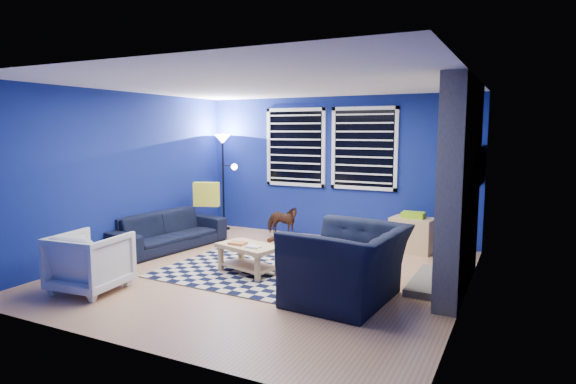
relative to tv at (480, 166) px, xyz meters
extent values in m
plane|color=tan|center=(-2.45, -2.00, -1.40)|extent=(5.00, 5.00, 0.00)
plane|color=white|center=(-2.45, -2.00, 1.10)|extent=(5.00, 5.00, 0.00)
plane|color=navy|center=(-2.45, 0.50, -0.15)|extent=(5.00, 0.00, 5.00)
plane|color=navy|center=(-4.95, -2.00, -0.15)|extent=(0.00, 5.00, 5.00)
plane|color=navy|center=(0.05, -2.00, -0.15)|extent=(0.00, 5.00, 5.00)
cube|color=gray|center=(-0.08, -1.50, -0.15)|extent=(0.26, 2.00, 2.50)
cube|color=black|center=(-0.22, -1.50, -1.05)|extent=(0.04, 0.70, 0.60)
cube|color=gray|center=(-0.35, -1.50, -1.36)|extent=(0.50, 1.20, 0.08)
cube|color=black|center=(-3.20, 0.48, 0.20)|extent=(1.05, 0.02, 1.30)
cube|color=white|center=(-3.20, 0.47, 0.88)|extent=(1.17, 0.05, 0.06)
cube|color=white|center=(-3.20, 0.47, -0.48)|extent=(1.17, 0.05, 0.06)
cube|color=black|center=(-1.90, 0.48, 0.20)|extent=(1.05, 0.02, 1.30)
cube|color=white|center=(-1.90, 0.47, 0.88)|extent=(1.17, 0.05, 0.06)
cube|color=white|center=(-1.90, 0.47, -0.48)|extent=(1.17, 0.05, 0.06)
cube|color=black|center=(0.00, 0.00, 0.00)|extent=(0.06, 1.00, 0.58)
cube|color=black|center=(-0.03, 0.00, 0.00)|extent=(0.01, 0.92, 0.50)
cube|color=black|center=(-2.57, -1.96, -1.39)|extent=(2.58, 2.10, 0.02)
imported|color=black|center=(-4.55, -1.52, -1.11)|extent=(2.09, 1.08, 0.58)
imported|color=black|center=(-1.12, -2.53, -0.98)|extent=(1.39, 1.24, 0.84)
imported|color=gray|center=(-3.98, -3.56, -1.05)|extent=(0.83, 0.85, 0.71)
imported|color=#4A2F17|center=(-3.18, -0.12, -1.07)|extent=(0.30, 0.63, 0.53)
cube|color=tan|center=(-2.65, -2.13, -1.03)|extent=(0.93, 0.68, 0.06)
cube|color=tan|center=(-2.65, -2.13, -1.29)|extent=(0.84, 0.59, 0.03)
cube|color=#AB6131|center=(-2.79, -2.18, -0.99)|extent=(0.25, 0.21, 0.03)
cube|color=silver|center=(-2.51, -2.24, -0.99)|extent=(0.21, 0.17, 0.03)
cube|color=tan|center=(-3.00, -2.32, -1.22)|extent=(0.07, 0.07, 0.33)
cube|color=tan|center=(-2.29, -2.32, -1.22)|extent=(0.07, 0.07, 0.33)
cube|color=tan|center=(-3.00, -1.94, -1.22)|extent=(0.07, 0.07, 0.33)
cube|color=tan|center=(-2.29, -1.94, -1.22)|extent=(0.07, 0.07, 0.33)
cube|color=tan|center=(-0.94, 0.05, -1.13)|extent=(0.71, 0.52, 0.54)
cube|color=black|center=(-0.94, 0.05, -1.13)|extent=(0.61, 0.47, 0.43)
cube|color=#91D018|center=(-0.94, 0.05, -0.81)|extent=(0.37, 0.31, 0.09)
cylinder|color=black|center=(-4.60, 0.18, -1.39)|extent=(0.23, 0.23, 0.03)
cylinder|color=black|center=(-4.60, 0.18, -0.54)|extent=(0.03, 0.03, 1.71)
cone|color=white|center=(-4.60, 0.18, 0.35)|extent=(0.31, 0.31, 0.17)
sphere|color=white|center=(-4.31, 0.13, -0.17)|extent=(0.12, 0.12, 0.12)
cube|color=yellow|center=(-4.40, -0.65, -0.61)|extent=(0.47, 0.27, 0.42)
camera|label=1|loc=(0.60, -7.50, 0.51)|focal=30.00mm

